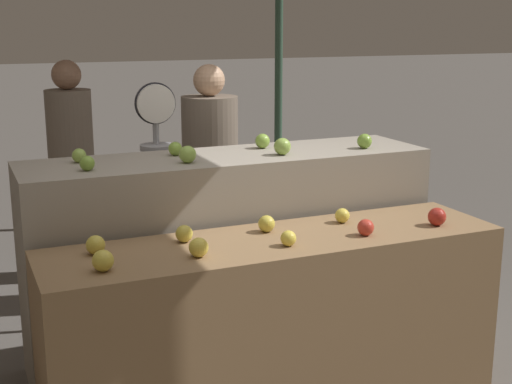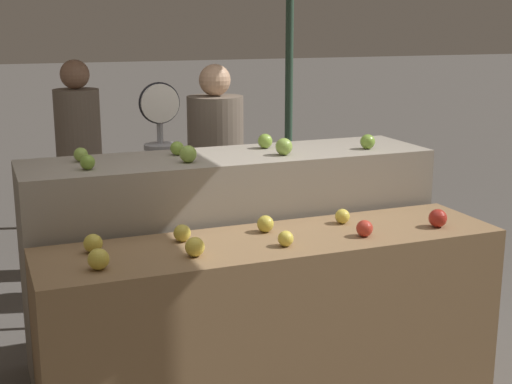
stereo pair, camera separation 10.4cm
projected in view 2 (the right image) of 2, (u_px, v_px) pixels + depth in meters
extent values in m
cylinder|color=#33513D|center=(289.00, 69.00, 6.35)|extent=(0.07, 0.07, 2.78)
cube|color=olive|center=(275.00, 325.00, 3.33)|extent=(2.14, 0.55, 0.84)
cube|color=gray|center=(231.00, 258.00, 3.84)|extent=(2.14, 0.55, 1.13)
sphere|color=gold|center=(98.00, 259.00, 2.82)|extent=(0.09, 0.09, 0.09)
sphere|color=yellow|center=(195.00, 247.00, 2.98)|extent=(0.08, 0.08, 0.08)
sphere|color=yellow|center=(285.00, 239.00, 3.12)|extent=(0.07, 0.07, 0.07)
sphere|color=red|center=(365.00, 228.00, 3.26)|extent=(0.08, 0.08, 0.08)
sphere|color=#AD281E|center=(438.00, 218.00, 3.41)|extent=(0.09, 0.09, 0.09)
sphere|color=gold|center=(93.00, 243.00, 3.03)|extent=(0.08, 0.08, 0.08)
sphere|color=gold|center=(182.00, 233.00, 3.19)|extent=(0.08, 0.08, 0.08)
sphere|color=gold|center=(265.00, 224.00, 3.33)|extent=(0.08, 0.08, 0.08)
sphere|color=yellow|center=(342.00, 216.00, 3.47)|extent=(0.07, 0.07, 0.07)
sphere|color=#7AA338|center=(88.00, 162.00, 3.33)|extent=(0.07, 0.07, 0.07)
sphere|color=#8EB247|center=(188.00, 154.00, 3.50)|extent=(0.09, 0.09, 0.09)
sphere|color=#8EB247|center=(284.00, 147.00, 3.69)|extent=(0.09, 0.09, 0.09)
sphere|color=#7AA338|center=(368.00, 142.00, 3.87)|extent=(0.08, 0.08, 0.08)
sphere|color=#8EB247|center=(81.00, 155.00, 3.52)|extent=(0.07, 0.07, 0.07)
sphere|color=#84AD3D|center=(177.00, 148.00, 3.69)|extent=(0.07, 0.07, 0.07)
sphere|color=#84AD3D|center=(265.00, 141.00, 3.89)|extent=(0.08, 0.08, 0.08)
cylinder|color=#99999E|center=(163.00, 215.00, 4.24)|extent=(0.04, 0.04, 1.37)
cylinder|color=black|center=(159.00, 103.00, 4.08)|extent=(0.24, 0.01, 0.24)
cylinder|color=silver|center=(160.00, 103.00, 4.06)|extent=(0.22, 0.02, 0.22)
cylinder|color=#99999E|center=(161.00, 135.00, 4.11)|extent=(0.01, 0.01, 0.14)
cylinder|color=#99999E|center=(161.00, 147.00, 4.12)|extent=(0.20, 0.20, 0.03)
cube|color=#2D2D38|center=(217.00, 243.00, 4.77)|extent=(0.31, 0.23, 0.72)
cylinder|color=#756656|center=(216.00, 144.00, 4.61)|extent=(0.45, 0.45, 0.62)
sphere|color=tan|center=(215.00, 80.00, 4.52)|extent=(0.20, 0.20, 0.20)
cube|color=#2D2D38|center=(84.00, 226.00, 5.17)|extent=(0.28, 0.23, 0.72)
cylinder|color=#756656|center=(78.00, 134.00, 5.01)|extent=(0.42, 0.42, 0.63)
sphere|color=#936B51|center=(75.00, 74.00, 4.91)|extent=(0.20, 0.20, 0.20)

